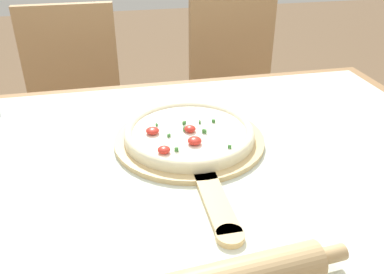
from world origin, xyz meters
TOP-DOWN VIEW (x-y plane):
  - dining_table at (0.00, 0.00)m, footprint 1.30×0.93m
  - towel_cloth at (0.00, 0.00)m, footprint 1.22×0.85m
  - pizza_peel at (-0.02, 0.04)m, footprint 0.35×0.53m
  - pizza at (-0.02, 0.06)m, footprint 0.30×0.30m
  - chair_left at (-0.34, 0.84)m, footprint 0.40×0.40m
  - chair_right at (0.35, 0.84)m, footprint 0.41×0.41m

SIDE VIEW (x-z plane):
  - chair_left at x=-0.34m, z-range 0.07..0.97m
  - chair_right at x=0.35m, z-range 0.07..0.97m
  - dining_table at x=0.00m, z-range 0.26..0.99m
  - towel_cloth at x=0.00m, z-range 0.73..0.74m
  - pizza_peel at x=-0.02m, z-range 0.74..0.75m
  - pizza at x=-0.02m, z-range 0.74..0.78m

